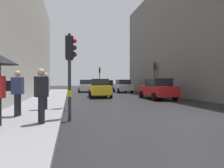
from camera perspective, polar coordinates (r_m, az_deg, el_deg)
name	(u,v)px	position (r m, az deg, el deg)	size (l,w,h in m)	color
ground_plane	(183,116)	(8.73, 21.14, -9.21)	(120.00, 120.00, 0.00)	black
sidewalk_kerb	(44,103)	(13.31, -20.32, -5.42)	(2.81, 40.00, 0.16)	gray
building_facade_right	(214,39)	(24.40, 29.01, 12.04)	(12.00, 24.30, 12.63)	slate
traffic_light_near_right	(70,63)	(10.03, -12.85, 6.24)	(0.44, 0.37, 3.57)	#2D2D2D
traffic_light_far_median	(100,74)	(30.57, -3.81, 2.95)	(0.24, 0.43, 3.87)	#2D2D2D
traffic_light_mid_street	(155,72)	(22.14, 12.97, 3.63)	(0.33, 0.45, 3.79)	#2D2D2D
traffic_light_near_left	(70,61)	(7.22, -12.79, 6.95)	(0.43, 0.24, 3.31)	#2D2D2D
car_white_compact	(85,86)	(27.19, -8.19, -0.56)	(2.14, 4.26, 1.76)	silver
car_yellow_taxi	(100,88)	(18.03, -3.87, -1.22)	(2.21, 4.30, 1.76)	yellow
car_dark_suv	(108,85)	(35.30, -1.29, -0.24)	(2.19, 4.29, 1.76)	black
car_red_sedan	(157,89)	(16.31, 13.78, -1.46)	(2.03, 4.20, 1.76)	red
car_silver_hatchback	(123,86)	(25.47, 3.29, -0.64)	(2.05, 4.22, 1.76)	#BCBCC1
pedestrian_with_black_backpack	(45,89)	(9.56, -20.05, -1.33)	(0.63, 0.37, 1.77)	black
pedestrian_with_grey_backpack	(16,90)	(8.12, -27.38, -1.74)	(0.64, 0.40, 1.77)	black
pedestrian_in_dark_coat	(41,93)	(6.40, -20.96, -2.64)	(0.47, 0.39, 1.77)	black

